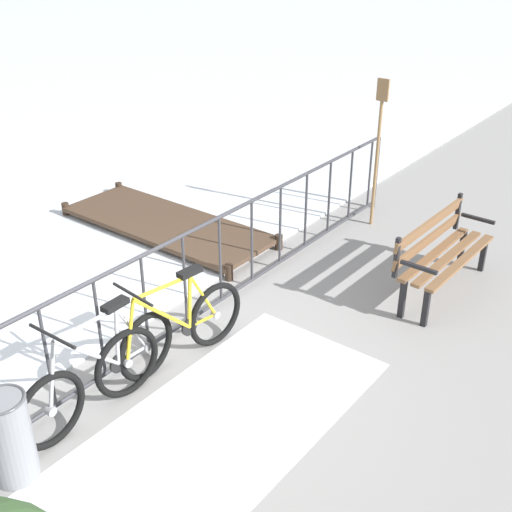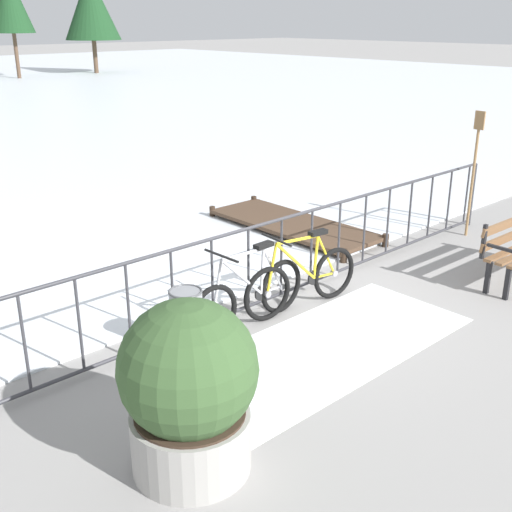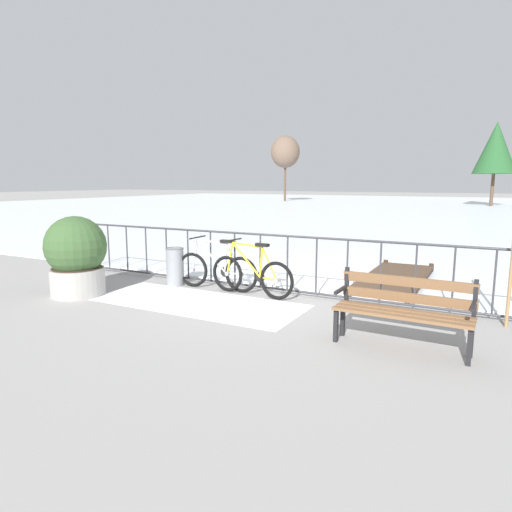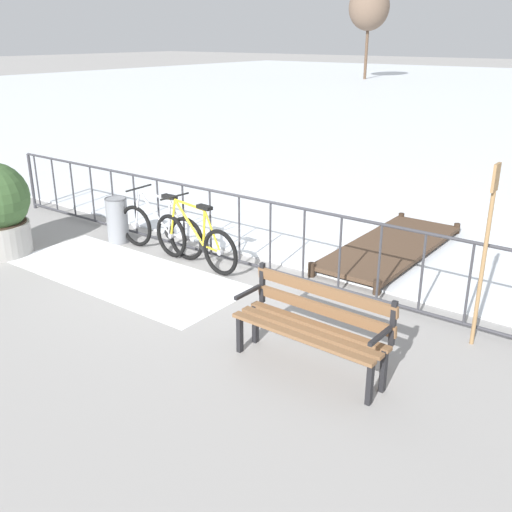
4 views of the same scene
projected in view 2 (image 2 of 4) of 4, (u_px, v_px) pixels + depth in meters
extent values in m
plane|color=gray|center=(281.00, 299.00, 7.93)|extent=(160.00, 160.00, 0.00)
cube|color=white|center=(322.00, 349.00, 6.74)|extent=(3.62, 1.47, 0.01)
cylinder|color=#38383D|center=(282.00, 219.00, 7.56)|extent=(9.00, 0.04, 0.04)
cylinder|color=#38383D|center=(281.00, 293.00, 7.90)|extent=(9.00, 0.04, 0.04)
cylinder|color=#38383D|center=(472.00, 195.00, 10.60)|extent=(0.06, 0.06, 1.05)
cylinder|color=#38383D|center=(24.00, 344.00, 5.67)|extent=(0.03, 0.03, 0.97)
cylinder|color=#38383D|center=(79.00, 325.00, 6.01)|extent=(0.03, 0.03, 0.97)
cylinder|color=#38383D|center=(129.00, 309.00, 6.36)|extent=(0.03, 0.03, 0.97)
cylinder|color=#38383D|center=(173.00, 294.00, 6.70)|extent=(0.03, 0.03, 0.97)
cylinder|color=#38383D|center=(212.00, 280.00, 7.04)|extent=(0.03, 0.03, 0.97)
cylinder|color=#38383D|center=(248.00, 268.00, 7.39)|extent=(0.03, 0.03, 0.97)
cylinder|color=#38383D|center=(281.00, 257.00, 7.73)|extent=(0.03, 0.03, 0.97)
cylinder|color=#38383D|center=(311.00, 247.00, 8.07)|extent=(0.03, 0.03, 0.97)
cylinder|color=#38383D|center=(339.00, 238.00, 8.42)|extent=(0.03, 0.03, 0.97)
cylinder|color=#38383D|center=(364.00, 229.00, 8.76)|extent=(0.03, 0.03, 0.97)
cylinder|color=#38383D|center=(388.00, 221.00, 9.10)|extent=(0.03, 0.03, 0.97)
cylinder|color=#38383D|center=(410.00, 214.00, 9.45)|extent=(0.03, 0.03, 0.97)
cylinder|color=#38383D|center=(430.00, 207.00, 9.79)|extent=(0.03, 0.03, 0.97)
cylinder|color=#38383D|center=(449.00, 200.00, 10.13)|extent=(0.03, 0.03, 0.97)
cylinder|color=#38383D|center=(467.00, 194.00, 10.48)|extent=(0.03, 0.03, 0.97)
torus|color=black|center=(281.00, 286.00, 7.47)|extent=(0.66, 0.08, 0.66)
cylinder|color=gray|center=(281.00, 286.00, 7.47)|extent=(0.08, 0.06, 0.08)
torus|color=black|center=(214.00, 314.00, 6.78)|extent=(0.66, 0.08, 0.66)
cylinder|color=gray|center=(214.00, 314.00, 6.78)|extent=(0.08, 0.06, 0.08)
cylinder|color=#B2B2B7|center=(262.00, 271.00, 7.17)|extent=(0.08, 0.04, 0.53)
cylinder|color=#B2B2B7|center=(242.00, 277.00, 6.95)|extent=(0.61, 0.05, 0.59)
cylinder|color=#B2B2B7|center=(243.00, 254.00, 6.88)|extent=(0.63, 0.06, 0.07)
cylinder|color=#B2B2B7|center=(271.00, 290.00, 7.36)|extent=(0.34, 0.04, 0.05)
cylinder|color=#B2B2B7|center=(273.00, 268.00, 7.28)|extent=(0.32, 0.04, 0.56)
cylinder|color=#B2B2B7|center=(217.00, 287.00, 6.72)|extent=(0.16, 0.04, 0.59)
cube|color=black|center=(264.00, 245.00, 7.07)|extent=(0.24, 0.11, 0.05)
cylinder|color=black|center=(221.00, 256.00, 6.65)|extent=(0.04, 0.52, 0.03)
cylinder|color=black|center=(261.00, 293.00, 7.25)|extent=(0.18, 0.03, 0.18)
torus|color=black|center=(334.00, 273.00, 7.87)|extent=(0.66, 0.13, 0.66)
cylinder|color=gray|center=(334.00, 273.00, 7.87)|extent=(0.08, 0.07, 0.08)
torus|color=black|center=(267.00, 294.00, 7.28)|extent=(0.66, 0.13, 0.66)
cylinder|color=gray|center=(267.00, 294.00, 7.28)|extent=(0.08, 0.07, 0.08)
cylinder|color=yellow|center=(316.00, 257.00, 7.59)|extent=(0.08, 0.04, 0.53)
cylinder|color=yellow|center=(296.00, 261.00, 7.41)|extent=(0.61, 0.10, 0.59)
cylinder|color=yellow|center=(298.00, 240.00, 7.33)|extent=(0.63, 0.10, 0.07)
cylinder|color=yellow|center=(324.00, 275.00, 7.77)|extent=(0.34, 0.06, 0.05)
cylinder|color=yellow|center=(326.00, 255.00, 7.69)|extent=(0.32, 0.06, 0.56)
cylinder|color=yellow|center=(272.00, 269.00, 7.21)|extent=(0.16, 0.05, 0.59)
cube|color=black|center=(318.00, 232.00, 7.49)|extent=(0.25, 0.12, 0.05)
cylinder|color=black|center=(276.00, 240.00, 7.13)|extent=(0.08, 0.52, 0.03)
cylinder|color=black|center=(314.00, 278.00, 7.67)|extent=(0.18, 0.04, 0.18)
cube|color=black|center=(507.00, 283.00, 7.85)|extent=(0.05, 0.06, 0.44)
cube|color=black|center=(488.00, 277.00, 8.03)|extent=(0.05, 0.06, 0.44)
cube|color=black|center=(484.00, 242.00, 7.96)|extent=(0.05, 0.05, 0.45)
cube|color=black|center=(502.00, 249.00, 7.79)|extent=(0.05, 0.40, 0.04)
cylinder|color=#9E9B96|center=(191.00, 440.00, 4.90)|extent=(0.93, 0.93, 0.48)
cylinder|color=#38281E|center=(190.00, 413.00, 4.81)|extent=(0.85, 0.85, 0.02)
sphere|color=#38562D|center=(188.00, 368.00, 4.67)|extent=(1.06, 1.06, 1.06)
cylinder|color=gray|center=(187.00, 324.00, 6.50)|extent=(0.34, 0.34, 0.72)
torus|color=#494A4E|center=(185.00, 291.00, 6.37)|extent=(0.35, 0.35, 0.02)
cylinder|color=#937047|center=(472.00, 184.00, 9.97)|extent=(0.04, 0.04, 1.70)
cube|color=#937047|center=(480.00, 120.00, 9.62)|extent=(0.03, 0.16, 0.28)
cube|color=#4C3828|center=(293.00, 224.00, 10.43)|extent=(1.10, 2.99, 0.06)
cylinder|color=#35271C|center=(344.00, 256.00, 9.10)|extent=(0.10, 0.10, 0.20)
cylinder|color=#35271C|center=(385.00, 240.00, 9.73)|extent=(0.10, 0.10, 0.20)
cylinder|color=#35271C|center=(212.00, 212.00, 11.15)|extent=(0.10, 0.10, 0.20)
cylinder|color=#35271C|center=(254.00, 202.00, 11.78)|extent=(0.10, 0.10, 0.20)
cylinder|color=brown|center=(15.00, 41.00, 36.07)|extent=(0.22, 0.22, 4.17)
cone|color=#193D1E|center=(10.00, 1.00, 35.33)|extent=(2.42, 2.42, 3.39)
cylinder|color=brown|center=(94.00, 45.00, 39.73)|extent=(0.27, 0.27, 3.37)
cone|color=#193D1E|center=(91.00, 6.00, 38.91)|extent=(3.42, 3.42, 3.95)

